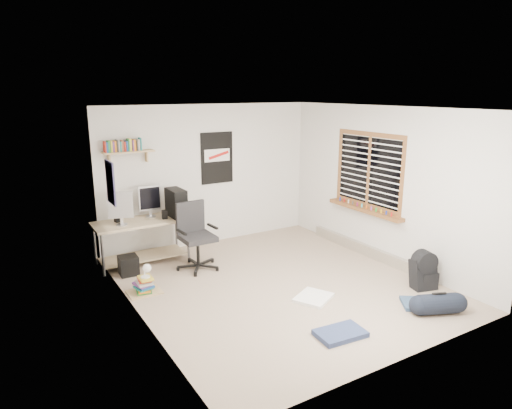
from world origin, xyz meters
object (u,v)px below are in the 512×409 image
desk (142,241)px  book_stack (144,283)px  backpack (423,274)px  duffel_bag (438,303)px  office_chair (198,239)px

desk → book_stack: (-0.35, -1.15, -0.21)m
backpack → duffel_bag: size_ratio=0.88×
office_chair → backpack: office_chair is taller
desk → book_stack: bearing=-101.4°
book_stack → backpack: bearing=-28.5°
desk → office_chair: 0.98m
desk → backpack: (3.10, -3.02, -0.16)m
office_chair → duffel_bag: office_chair is taller
book_stack → duffel_bag: bearing=-39.9°
book_stack → office_chair: bearing=23.2°
office_chair → backpack: 3.37m
backpack → duffel_bag: 0.78m
duffel_bag → book_stack: 3.88m
backpack → book_stack: 3.92m
office_chair → duffel_bag: (1.97, -2.93, -0.35)m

